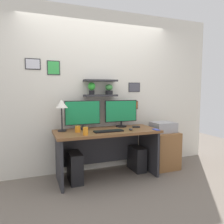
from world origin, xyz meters
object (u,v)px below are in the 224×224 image
Objects in this scene: computer_tower_right at (137,158)px; computer_tower_left at (75,167)px; computer_mouse at (131,129)px; coffee_mug at (78,129)px; water_cup at (86,131)px; desk at (106,143)px; desk_lamp at (62,106)px; cell_phone at (156,130)px; keyboard at (108,131)px; drawer_cabinet at (163,150)px; printer at (163,127)px; scissors_tray at (136,127)px; monitor_right at (121,112)px; monitor_left at (83,114)px.

computer_tower_left is at bearing -174.89° from computer_tower_right.
computer_mouse is 0.80m from coffee_mug.
water_cup reaches higher than computer_tower_right.
coffee_mug is 1.19m from computer_tower_right.
desk is 0.89m from desk_lamp.
cell_phone is (1.38, -0.40, -0.37)m from desk_lamp.
coffee_mug reaches higher than keyboard.
computer_mouse is 0.14× the size of drawer_cabinet.
desk is 4.19× the size of printer.
coffee_mug is at bearing 102.95° from water_cup.
scissors_tray is at bearing 124.72° from cell_phone.
desk is 3.95× the size of computer_tower_right.
water_cup is at bearing -148.07° from monitor_right.
drawer_cabinet is (1.39, -0.15, -0.67)m from monitor_left.
scissors_tray is 0.97m from water_cup.
cell_phone is 0.37× the size of printer.
computer_tower_right is (1.08, 0.10, -0.02)m from computer_tower_left.
desk is at bearing 4.37° from computer_tower_left.
keyboard reaches higher than computer_tower_left.
water_cup is 0.29× the size of printer.
coffee_mug is 0.25m from water_cup.
desk is 0.67m from computer_tower_right.
scissors_tray is at bearing -39.86° from monitor_right.
coffee_mug reaches higher than printer.
computer_tower_right is at bearing 175.00° from drawer_cabinet.
computer_tower_right is at bearing 19.61° from water_cup.
coffee_mug is (-1.17, 0.26, 0.04)m from cell_phone.
cell_phone is (0.72, -0.30, 0.22)m from desk.
cell_phone is 0.68m from computer_tower_right.
keyboard is at bearing -16.29° from computer_tower_left.
cell_phone reaches higher than computer_tower_right.
monitor_left is at bearing 58.36° from coffee_mug.
computer_mouse reaches higher than drawer_cabinet.
computer_mouse is at bearing -2.28° from keyboard.
monitor_left is 6.29× the size of coffee_mug.
water_cup reaches higher than printer.
coffee_mug is at bearing -165.11° from monitor_right.
water_cup is at bearing -99.04° from monitor_left.
monitor_left is 0.90m from scissors_tray.
keyboard is 0.36m from computer_mouse.
desk is 1.09m from drawer_cabinet.
water_cup is (-0.73, -0.09, 0.04)m from computer_mouse.
computer_mouse is 0.64× the size of cell_phone.
water_cup is (0.06, -0.24, 0.01)m from coffee_mug.
keyboard is 0.75m from cell_phone.
keyboard is 4.00× the size of water_cup.
desk_lamp is at bearing 178.13° from computer_tower_right.
monitor_right reaches higher than drawer_cabinet.
printer is (0.35, 0.32, -0.03)m from cell_phone.
desk_lamp is (-0.33, -0.06, 0.14)m from monitor_left.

